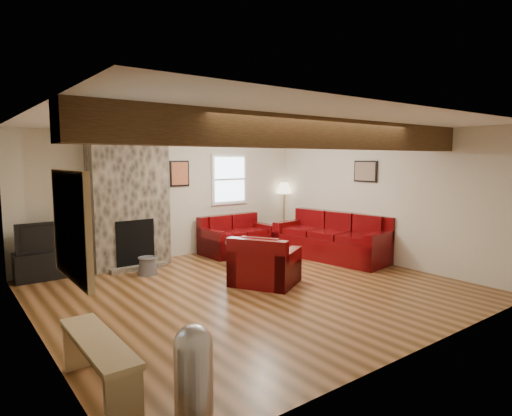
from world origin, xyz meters
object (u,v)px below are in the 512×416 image
at_px(coffee_table, 250,253).
at_px(floor_lamp, 284,191).
at_px(television, 44,237).
at_px(loveseat, 237,235).
at_px(armchair_red, 265,260).
at_px(tv_cabinet, 45,265).
at_px(sofa_three, 332,236).

relative_size(coffee_table, floor_lamp, 0.65).
relative_size(television, floor_lamp, 0.60).
distance_m(loveseat, floor_lamp, 1.81).
height_order(armchair_red, television, television).
bearing_deg(floor_lamp, tv_cabinet, -179.78).
height_order(television, floor_lamp, floor_lamp).
relative_size(armchair_red, floor_lamp, 0.67).
relative_size(loveseat, armchair_red, 1.55).
bearing_deg(floor_lamp, sofa_three, -99.85).
bearing_deg(loveseat, floor_lamp, 9.56).
relative_size(sofa_three, armchair_red, 2.43).
distance_m(armchair_red, coffee_table, 1.23).
height_order(sofa_three, armchair_red, sofa_three).
height_order(coffee_table, television, television).
xyz_separation_m(tv_cabinet, floor_lamp, (5.25, 0.02, 1.00)).
bearing_deg(armchair_red, tv_cabinet, 18.55).
distance_m(sofa_three, coffee_table, 1.76).
xyz_separation_m(coffee_table, floor_lamp, (1.98, 1.33, 1.00)).
bearing_deg(coffee_table, television, 158.12).
bearing_deg(coffee_table, sofa_three, -17.12).
height_order(tv_cabinet, television, television).
relative_size(tv_cabinet, television, 1.07).
relative_size(sofa_three, loveseat, 1.56).
xyz_separation_m(loveseat, television, (-3.68, 0.30, 0.32)).
bearing_deg(armchair_red, loveseat, -53.67).
relative_size(loveseat, coffee_table, 1.59).
height_order(sofa_three, television, television).
distance_m(tv_cabinet, floor_lamp, 5.34).
distance_m(armchair_red, floor_lamp, 3.58).
bearing_deg(tv_cabinet, armchair_red, -41.22).
distance_m(armchair_red, tv_cabinet, 3.67).
xyz_separation_m(loveseat, coffee_table, (-0.41, -1.01, -0.17)).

